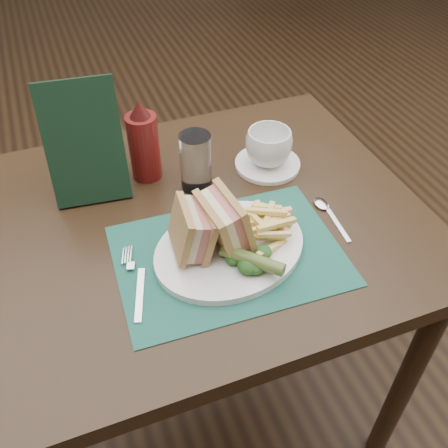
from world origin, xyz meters
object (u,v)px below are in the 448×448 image
at_px(placemat, 229,255).
at_px(check_presenter, 84,143).
at_px(ketchup_bottle, 143,140).
at_px(saucer, 267,164).
at_px(drinking_glass, 196,162).
at_px(table_main, 207,323).
at_px(coffee_cup, 269,147).
at_px(sandwich_half_a, 181,231).
at_px(sandwich_half_b, 215,224).
at_px(plate, 230,249).

distance_m(placemat, check_presenter, 0.37).
bearing_deg(ketchup_bottle, check_presenter, -172.57).
xyz_separation_m(saucer, drinking_glass, (-0.18, -0.01, 0.06)).
bearing_deg(table_main, coffee_cup, 28.51).
distance_m(sandwich_half_a, sandwich_half_b, 0.06).
relative_size(sandwich_half_b, coffee_cup, 1.07).
xyz_separation_m(placemat, sandwich_half_a, (-0.08, 0.03, 0.07)).
height_order(coffee_cup, drinking_glass, drinking_glass).
bearing_deg(sandwich_half_a, sandwich_half_b, -2.40).
distance_m(coffee_cup, drinking_glass, 0.18).
bearing_deg(plate, saucer, 36.26).
distance_m(placemat, saucer, 0.30).
xyz_separation_m(sandwich_half_a, sandwich_half_b, (0.06, -0.01, 0.00)).
height_order(drinking_glass, ketchup_bottle, ketchup_bottle).
relative_size(sandwich_half_b, ketchup_bottle, 0.61).
distance_m(sandwich_half_a, drinking_glass, 0.22).
distance_m(plate, coffee_cup, 0.29).
distance_m(sandwich_half_b, drinking_glass, 0.21).
bearing_deg(sandwich_half_b, placemat, -45.32).
distance_m(table_main, coffee_cup, 0.48).
height_order(placemat, plate, plate).
bearing_deg(sandwich_half_a, table_main, 59.04).
relative_size(placemat, coffee_cup, 4.02).
distance_m(plate, saucer, 0.29).
bearing_deg(ketchup_bottle, drinking_glass, -40.81).
bearing_deg(sandwich_half_b, check_presenter, 118.34).
bearing_deg(plate, sandwich_half_a, 154.01).
bearing_deg(table_main, plate, -84.08).
bearing_deg(check_presenter, table_main, -32.46).
bearing_deg(placemat, plate, 56.98).
distance_m(table_main, ketchup_bottle, 0.50).
bearing_deg(drinking_glass, plate, -91.62).
height_order(table_main, check_presenter, check_presenter).
bearing_deg(plate, table_main, 81.04).
height_order(sandwich_half_b, saucer, sandwich_half_b).
height_order(saucer, drinking_glass, drinking_glass).
xyz_separation_m(coffee_cup, drinking_glass, (-0.18, -0.01, 0.01)).
height_order(table_main, plate, plate).
bearing_deg(saucer, sandwich_half_a, -142.21).
relative_size(sandwich_half_a, sandwich_half_b, 0.91).
bearing_deg(check_presenter, sandwich_half_a, -59.09).
bearing_deg(drinking_glass, placemat, -92.90).
xyz_separation_m(plate, coffee_cup, (0.18, 0.23, 0.04)).
height_order(placemat, ketchup_bottle, ketchup_bottle).
bearing_deg(drinking_glass, ketchup_bottle, 139.19).
bearing_deg(sandwich_half_a, drinking_glass, 69.46).
bearing_deg(table_main, drinking_glass, 78.66).
xyz_separation_m(plate, sandwich_half_a, (-0.09, 0.02, 0.06)).
relative_size(table_main, drinking_glass, 6.92).
xyz_separation_m(table_main, placemat, (0.01, -0.13, 0.38)).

